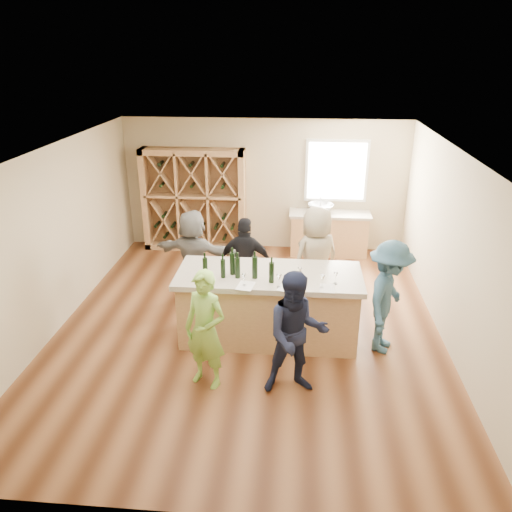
# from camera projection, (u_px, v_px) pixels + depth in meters

# --- Properties ---
(floor) EXTENTS (6.00, 7.00, 0.10)m
(floor) POSITION_uv_depth(u_px,v_px,m) (249.00, 329.00, 8.02)
(floor) COLOR brown
(floor) RESTS_ON ground
(ceiling) EXTENTS (6.00, 7.00, 0.10)m
(ceiling) POSITION_uv_depth(u_px,v_px,m) (248.00, 148.00, 6.89)
(ceiling) COLOR white
(ceiling) RESTS_ON ground
(wall_back) EXTENTS (6.00, 0.10, 2.80)m
(wall_back) POSITION_uv_depth(u_px,v_px,m) (265.00, 185.00, 10.71)
(wall_back) COLOR #C1B08C
(wall_back) RESTS_ON ground
(wall_front) EXTENTS (6.00, 0.10, 2.80)m
(wall_front) POSITION_uv_depth(u_px,v_px,m) (206.00, 401.00, 4.20)
(wall_front) COLOR #C1B08C
(wall_front) RESTS_ON ground
(wall_left) EXTENTS (0.10, 7.00, 2.80)m
(wall_left) POSITION_uv_depth(u_px,v_px,m) (52.00, 239.00, 7.70)
(wall_left) COLOR #C1B08C
(wall_left) RESTS_ON ground
(wall_right) EXTENTS (0.10, 7.00, 2.80)m
(wall_right) POSITION_uv_depth(u_px,v_px,m) (458.00, 252.00, 7.21)
(wall_right) COLOR #C1B08C
(wall_right) RESTS_ON ground
(window_frame) EXTENTS (1.30, 0.06, 1.30)m
(window_frame) POSITION_uv_depth(u_px,v_px,m) (336.00, 171.00, 10.38)
(window_frame) COLOR white
(window_frame) RESTS_ON wall_back
(window_pane) EXTENTS (1.18, 0.01, 1.18)m
(window_pane) POSITION_uv_depth(u_px,v_px,m) (337.00, 171.00, 10.35)
(window_pane) COLOR white
(window_pane) RESTS_ON wall_back
(wine_rack) EXTENTS (2.20, 0.45, 2.20)m
(wine_rack) POSITION_uv_depth(u_px,v_px,m) (194.00, 200.00, 10.69)
(wine_rack) COLOR tan
(wine_rack) RESTS_ON floor
(back_counter_base) EXTENTS (1.60, 0.58, 0.86)m
(back_counter_base) POSITION_uv_depth(u_px,v_px,m) (329.00, 235.00, 10.66)
(back_counter_base) COLOR tan
(back_counter_base) RESTS_ON floor
(back_counter_top) EXTENTS (1.70, 0.62, 0.06)m
(back_counter_top) POSITION_uv_depth(u_px,v_px,m) (330.00, 214.00, 10.48)
(back_counter_top) COLOR #B5A995
(back_counter_top) RESTS_ON back_counter_base
(sink) EXTENTS (0.54, 0.54, 0.19)m
(sink) POSITION_uv_depth(u_px,v_px,m) (321.00, 208.00, 10.44)
(sink) COLOR silver
(sink) RESTS_ON back_counter_top
(faucet) EXTENTS (0.02, 0.02, 0.30)m
(faucet) POSITION_uv_depth(u_px,v_px,m) (320.00, 203.00, 10.59)
(faucet) COLOR silver
(faucet) RESTS_ON back_counter_top
(tasting_counter_base) EXTENTS (2.60, 1.00, 1.00)m
(tasting_counter_base) POSITION_uv_depth(u_px,v_px,m) (269.00, 308.00, 7.54)
(tasting_counter_base) COLOR tan
(tasting_counter_base) RESTS_ON floor
(tasting_counter_top) EXTENTS (2.72, 1.12, 0.08)m
(tasting_counter_top) POSITION_uv_depth(u_px,v_px,m) (269.00, 276.00, 7.33)
(tasting_counter_top) COLOR #B5A995
(tasting_counter_top) RESTS_ON tasting_counter_base
(wine_bottle_a) EXTENTS (0.08, 0.08, 0.29)m
(wine_bottle_a) POSITION_uv_depth(u_px,v_px,m) (205.00, 267.00, 7.15)
(wine_bottle_a) COLOR black
(wine_bottle_a) RESTS_ON tasting_counter_top
(wine_bottle_b) EXTENTS (0.09, 0.09, 0.28)m
(wine_bottle_b) POSITION_uv_depth(u_px,v_px,m) (223.00, 269.00, 7.12)
(wine_bottle_b) COLOR black
(wine_bottle_b) RESTS_ON tasting_counter_top
(wine_bottle_c) EXTENTS (0.10, 0.10, 0.33)m
(wine_bottle_c) POSITION_uv_depth(u_px,v_px,m) (233.00, 264.00, 7.22)
(wine_bottle_c) COLOR black
(wine_bottle_c) RESTS_ON tasting_counter_top
(wine_bottle_d) EXTENTS (0.09, 0.09, 0.31)m
(wine_bottle_d) POSITION_uv_depth(u_px,v_px,m) (238.00, 268.00, 7.11)
(wine_bottle_d) COLOR black
(wine_bottle_d) RESTS_ON tasting_counter_top
(wine_bottle_e) EXTENTS (0.09, 0.09, 0.33)m
(wine_bottle_e) POSITION_uv_depth(u_px,v_px,m) (255.00, 268.00, 7.10)
(wine_bottle_e) COLOR black
(wine_bottle_e) RESTS_ON tasting_counter_top
(wine_glass_a) EXTENTS (0.06, 0.06, 0.16)m
(wine_glass_a) POSITION_uv_depth(u_px,v_px,m) (244.00, 280.00, 6.90)
(wine_glass_a) COLOR white
(wine_glass_a) RESTS_ON tasting_counter_top
(wine_glass_b) EXTENTS (0.08, 0.08, 0.20)m
(wine_glass_b) POSITION_uv_depth(u_px,v_px,m) (279.00, 281.00, 6.85)
(wine_glass_b) COLOR white
(wine_glass_b) RESTS_ON tasting_counter_top
(wine_glass_c) EXTENTS (0.08, 0.08, 0.20)m
(wine_glass_c) POSITION_uv_depth(u_px,v_px,m) (322.00, 281.00, 6.84)
(wine_glass_c) COLOR white
(wine_glass_c) RESTS_ON tasting_counter_top
(wine_glass_d) EXTENTS (0.08, 0.08, 0.17)m
(wine_glass_d) POSITION_uv_depth(u_px,v_px,m) (300.00, 274.00, 7.09)
(wine_glass_d) COLOR white
(wine_glass_d) RESTS_ON tasting_counter_top
(wine_glass_e) EXTENTS (0.07, 0.07, 0.16)m
(wine_glass_e) POSITION_uv_depth(u_px,v_px,m) (335.00, 279.00, 6.95)
(wine_glass_e) COLOR white
(wine_glass_e) RESTS_ON tasting_counter_top
(tasting_menu_a) EXTENTS (0.27, 0.33, 0.00)m
(tasting_menu_a) POSITION_uv_depth(u_px,v_px,m) (246.00, 286.00, 6.93)
(tasting_menu_a) COLOR white
(tasting_menu_a) RESTS_ON tasting_counter_top
(tasting_menu_b) EXTENTS (0.27, 0.33, 0.00)m
(tasting_menu_b) POSITION_uv_depth(u_px,v_px,m) (286.00, 287.00, 6.88)
(tasting_menu_b) COLOR white
(tasting_menu_b) RESTS_ON tasting_counter_top
(tasting_menu_c) EXTENTS (0.22, 0.29, 0.00)m
(tasting_menu_c) POSITION_uv_depth(u_px,v_px,m) (327.00, 288.00, 6.85)
(tasting_menu_c) COLOR white
(tasting_menu_c) RESTS_ON tasting_counter_top
(person_near_left) EXTENTS (0.71, 0.63, 1.62)m
(person_near_left) POSITION_uv_depth(u_px,v_px,m) (205.00, 330.00, 6.36)
(person_near_left) COLOR #8CC64C
(person_near_left) RESTS_ON floor
(person_near_right) EXTENTS (0.87, 0.57, 1.67)m
(person_near_right) POSITION_uv_depth(u_px,v_px,m) (297.00, 334.00, 6.23)
(person_near_right) COLOR #191E38
(person_near_right) RESTS_ON floor
(person_server) EXTENTS (0.89, 1.21, 1.70)m
(person_server) POSITION_uv_depth(u_px,v_px,m) (388.00, 297.00, 7.10)
(person_server) COLOR #335972
(person_server) RESTS_ON floor
(person_far_mid) EXTENTS (0.97, 0.55, 1.59)m
(person_far_mid) POSITION_uv_depth(u_px,v_px,m) (246.00, 263.00, 8.35)
(person_far_mid) COLOR black
(person_far_mid) RESTS_ON floor
(person_far_right) EXTENTS (1.04, 0.94, 1.78)m
(person_far_right) POSITION_uv_depth(u_px,v_px,m) (316.00, 259.00, 8.28)
(person_far_right) COLOR gray
(person_far_right) RESTS_ON floor
(person_far_left) EXTENTS (1.59, 0.84, 1.63)m
(person_far_left) POSITION_uv_depth(u_px,v_px,m) (194.00, 255.00, 8.60)
(person_far_left) COLOR slate
(person_far_left) RESTS_ON floor
(wine_bottle_f) EXTENTS (0.07, 0.07, 0.30)m
(wine_bottle_f) POSITION_uv_depth(u_px,v_px,m) (271.00, 273.00, 6.97)
(wine_bottle_f) COLOR black
(wine_bottle_f) RESTS_ON tasting_counter_top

